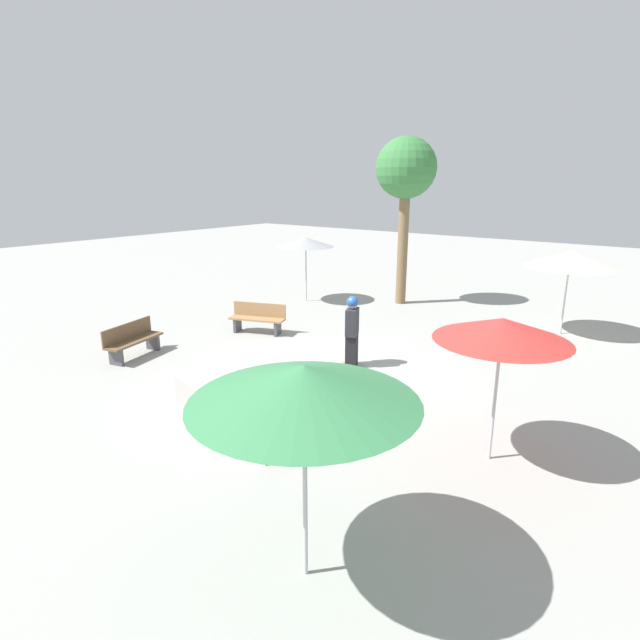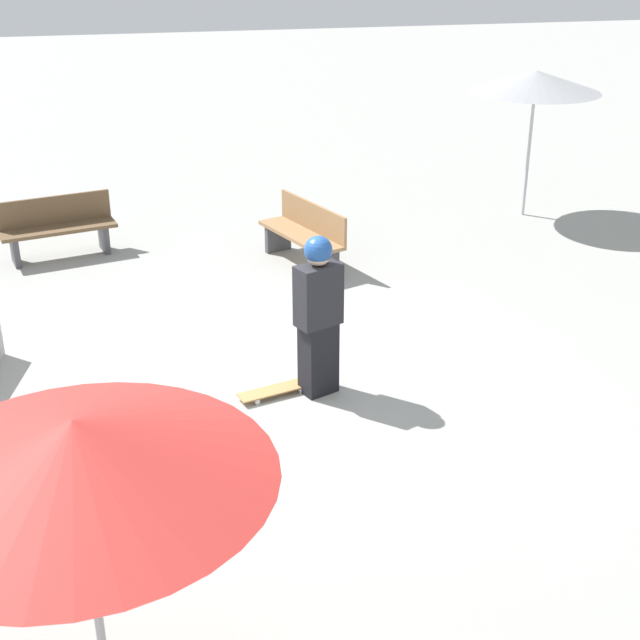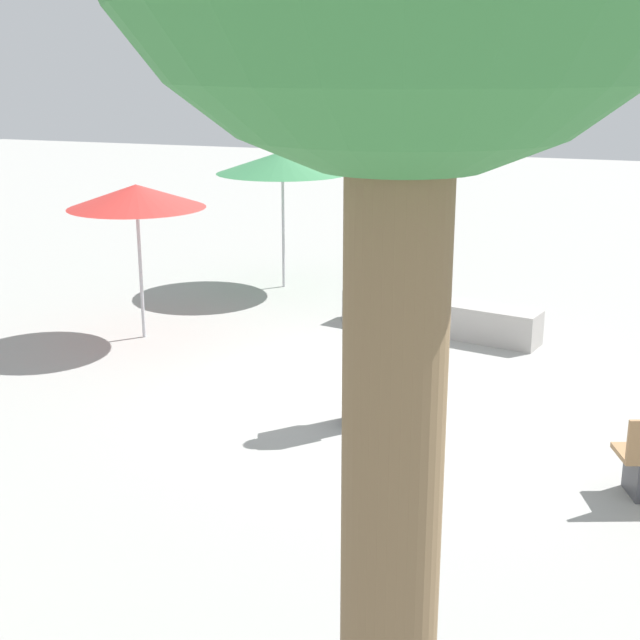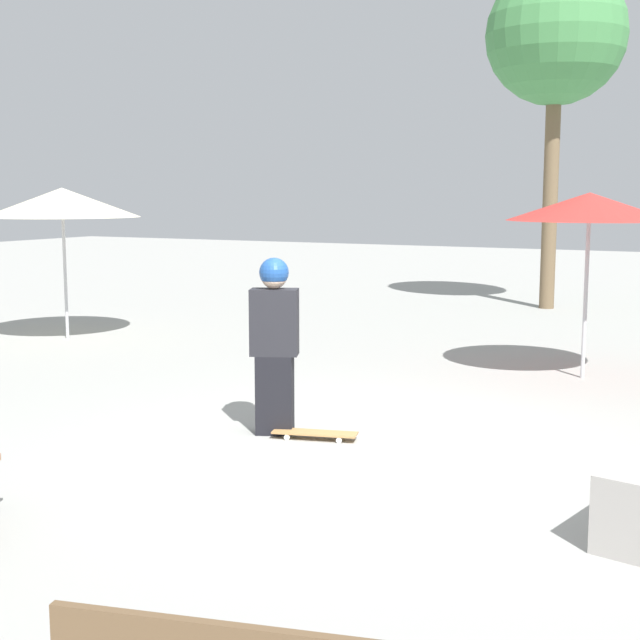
% 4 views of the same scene
% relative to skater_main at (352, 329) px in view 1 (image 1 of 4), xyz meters
% --- Properties ---
extents(ground_plane, '(60.00, 60.00, 0.00)m').
position_rel_skater_main_xyz_m(ground_plane, '(-0.88, 0.15, -0.91)').
color(ground_plane, '#9E9E99').
extents(skater_main, '(0.51, 0.40, 1.69)m').
position_rel_skater_main_xyz_m(skater_main, '(0.00, 0.00, 0.00)').
color(skater_main, black).
rests_on(skater_main, ground_plane).
extents(skateboard, '(0.82, 0.41, 0.07)m').
position_rel_skater_main_xyz_m(skateboard, '(-0.44, 0.02, -0.85)').
color(skateboard, '#B7844C').
rests_on(skateboard, ground_plane).
extents(concrete_ledge, '(1.16, 3.16, 0.52)m').
position_rel_skater_main_xyz_m(concrete_ledge, '(-3.83, 0.11, -0.65)').
color(concrete_ledge, '#A8A39E').
rests_on(concrete_ledge, ground_plane).
extents(bench_near, '(0.98, 1.65, 0.85)m').
position_rel_skater_main_xyz_m(bench_near, '(0.60, 3.64, -0.49)').
color(bench_near, '#47474C').
rests_on(bench_near, ground_plane).
extents(bench_far, '(1.66, 0.80, 0.85)m').
position_rel_skater_main_xyz_m(bench_far, '(-2.77, 4.66, -0.49)').
color(bench_far, '#47474C').
rests_on(bench_far, ground_plane).
extents(shade_umbrella_grey, '(2.01, 2.01, 2.30)m').
position_rel_skater_main_xyz_m(shade_umbrella_grey, '(4.52, 5.01, 1.22)').
color(shade_umbrella_grey, '#B7B7BC').
rests_on(shade_umbrella_grey, ground_plane).
extents(shade_umbrella_green, '(2.38, 2.38, 2.47)m').
position_rel_skater_main_xyz_m(shade_umbrella_green, '(-5.72, -3.22, 1.36)').
color(shade_umbrella_green, '#B7B7BC').
rests_on(shade_umbrella_green, ground_plane).
extents(shade_umbrella_red, '(2.01, 2.01, 2.30)m').
position_rel_skater_main_xyz_m(shade_umbrella_red, '(-2.09, -4.02, 1.21)').
color(shade_umbrella_red, '#B7B7BC').
rests_on(shade_umbrella_red, ground_plane).
extents(shade_umbrella_cream, '(2.40, 2.40, 2.38)m').
position_rel_skater_main_xyz_m(shade_umbrella_cream, '(5.79, -3.34, 1.23)').
color(shade_umbrella_cream, '#B7B7BC').
rests_on(shade_umbrella_cream, ground_plane).
extents(palm_tree_center_left, '(2.05, 2.05, 5.68)m').
position_rel_skater_main_xyz_m(palm_tree_center_left, '(6.33, 2.13, 3.60)').
color(palm_tree_center_left, brown).
rests_on(palm_tree_center_left, ground_plane).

